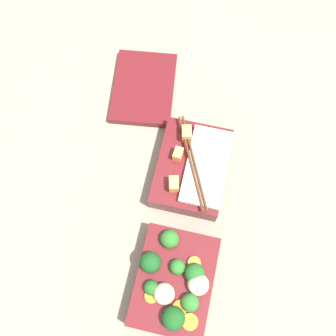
% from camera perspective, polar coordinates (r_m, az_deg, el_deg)
% --- Properties ---
extents(ground_plane, '(3.00, 3.00, 0.00)m').
position_cam_1_polar(ground_plane, '(0.80, 2.46, -8.45)').
color(ground_plane, gray).
extents(bento_tray_vegetable, '(0.19, 0.14, 0.08)m').
position_cam_1_polar(bento_tray_vegetable, '(0.76, 0.90, -16.19)').
color(bento_tray_vegetable, maroon).
rests_on(bento_tray_vegetable, ground_plane).
extents(bento_tray_rice, '(0.19, 0.14, 0.08)m').
position_cam_1_polar(bento_tray_rice, '(0.81, 3.43, 0.05)').
color(bento_tray_rice, maroon).
rests_on(bento_tray_rice, ground_plane).
extents(bento_lid, '(0.20, 0.16, 0.02)m').
position_cam_1_polar(bento_lid, '(0.91, -3.69, 11.55)').
color(bento_lid, maroon).
rests_on(bento_lid, ground_plane).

